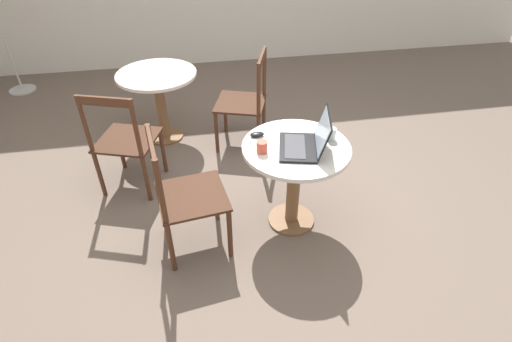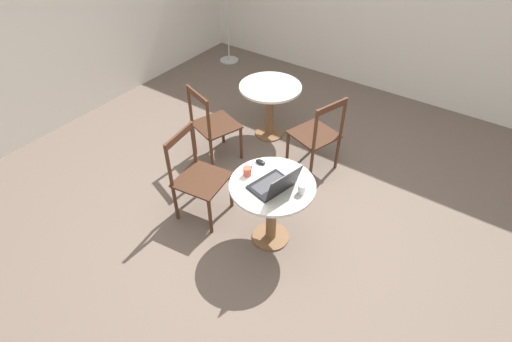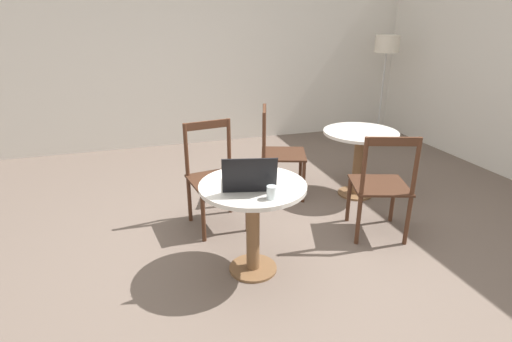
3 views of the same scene
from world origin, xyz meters
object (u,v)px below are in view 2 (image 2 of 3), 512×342
chair_mid_left (213,125)px  mug (247,171)px  cafe_table_mid (270,98)px  laptop (275,184)px  chair_near_back (198,177)px  mouse (261,162)px  chair_mid_front (317,135)px  cafe_table_near (272,198)px  drinking_glass (302,189)px

chair_mid_left → mug: (-0.69, -1.00, 0.28)m
cafe_table_mid → laptop: bearing=-145.4°
cafe_table_mid → chair_mid_left: (-0.78, 0.27, -0.07)m
mug → chair_near_back: bearing=98.8°
laptop → mouse: 0.37m
chair_near_back → laptop: laptop is taller
laptop → mug: size_ratio=3.83×
cafe_table_mid → chair_mid_front: chair_mid_front is taller
cafe_table_near → drinking_glass: (0.05, -0.26, 0.21)m
chair_mid_front → mouse: (-1.01, 0.07, 0.26)m
chair_mid_left → mouse: chair_mid_left is taller
cafe_table_mid → mug: (-1.48, -0.73, 0.21)m
mouse → drinking_glass: size_ratio=1.15×
chair_mid_left → mug: 1.25m
chair_mid_left → laptop: size_ratio=2.22×
chair_near_back → chair_mid_front: same height
laptop → mug: laptop is taller
cafe_table_near → chair_mid_front: (1.18, 0.17, -0.07)m
cafe_table_near → mug: (-0.03, 0.25, 0.21)m
chair_mid_front → cafe_table_near: bearing=-171.6°
chair_mid_left → laptop: (-0.71, -1.30, 0.29)m
drinking_glass → chair_mid_left: bearing=67.7°
laptop → drinking_glass: (0.09, -0.21, -0.01)m
chair_mid_front → chair_mid_left: size_ratio=1.00×
laptop → drinking_glass: 0.23m
chair_mid_front → mug: chair_mid_front is taller
cafe_table_near → chair_near_back: chair_near_back is taller
laptop → mouse: (0.22, 0.30, -0.04)m
laptop → chair_near_back: bearing=94.6°
cafe_table_mid → chair_near_back: chair_near_back is taller
cafe_table_mid → chair_mid_front: 0.85m
cafe_table_near → laptop: laptop is taller
laptop → cafe_table_mid: bearing=34.6°
chair_mid_left → chair_mid_front: bearing=-64.4°
cafe_table_near → drinking_glass: size_ratio=8.70×
cafe_table_near → cafe_table_mid: bearing=34.0°
chair_mid_left → mouse: 1.15m
chair_mid_front → mouse: 1.04m
chair_mid_left → mouse: bearing=-116.1°
cafe_table_near → mug: mug is taller
cafe_table_mid → drinking_glass: bearing=-138.5°
chair_mid_front → mug: size_ratio=8.50×
chair_near_back → drinking_glass: chair_near_back is taller
mouse → chair_near_back: bearing=117.4°
cafe_table_near → chair_near_back: size_ratio=0.81×
laptop → mouse: bearing=53.8°
cafe_table_near → laptop: bearing=-130.3°
drinking_glass → cafe_table_near: bearing=99.8°
chair_mid_left → laptop: bearing=-118.6°
chair_near_back → mouse: 0.67m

